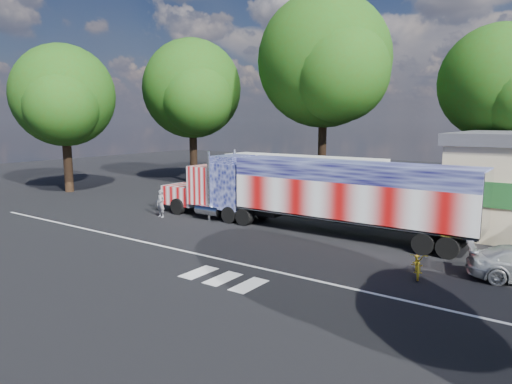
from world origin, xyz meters
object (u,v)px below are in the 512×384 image
Objects in this scene: tree_n_mid at (326,61)px; tree_w_a at (64,96)px; tree_nw_a at (193,89)px; semi_truck at (308,192)px; woman at (161,204)px; tree_ne_a at (500,83)px; coach_bus at (301,180)px; bicycle at (418,263)px.

tree_w_a is (-16.34, -13.40, -2.90)m from tree_n_mid.
tree_nw_a is at bearing -164.23° from tree_n_mid.
semi_truck is at bearing -1.10° from tree_w_a.
tree_nw_a is (-9.01, 12.72, 7.80)m from woman.
tree_nw_a is 24.94m from tree_ne_a.
tree_n_mid is at bearing 39.35° from tree_w_a.
woman is at bearing -99.74° from tree_n_mid.
tree_w_a is at bearing -161.90° from coach_bus.
tree_nw_a reaches higher than coach_bus.
coach_bus is (-4.06, 6.44, -0.34)m from semi_truck.
tree_w_a is 32.16m from tree_ne_a.
tree_nw_a is at bearing 149.55° from semi_truck.
tree_n_mid is at bearing 113.85° from semi_truck.
coach_bus is at bearing 63.73° from woman.
tree_w_a is at bearing 152.82° from bicycle.
bicycle is 24.32m from tree_n_mid.
tree_ne_a is at bearing 33.35° from coach_bus.
tree_n_mid is at bearing 15.77° from tree_nw_a.
tree_nw_a is at bearing 128.11° from woman.
bicycle is at bearing -8.56° from tree_w_a.
woman is 0.14× the size of tree_ne_a.
tree_nw_a is (-17.88, 10.51, 6.55)m from semi_truck.
coach_bus is 15.97m from tree_nw_a.
tree_n_mid reaches higher than tree_w_a.
tree_n_mid reaches higher than tree_nw_a.
bicycle is (11.00, -10.44, -1.27)m from coach_bus.
tree_ne_a reaches higher than woman.
semi_truck is 16.46m from tree_ne_a.
tree_w_a is at bearing 178.90° from semi_truck.
tree_nw_a is 1.09× the size of tree_ne_a.
tree_n_mid is 13.19m from tree_ne_a.
tree_n_mid is at bearing 107.59° from bicycle.
coach_bus is at bearing -16.40° from tree_nw_a.
woman is at bearing -119.07° from coach_bus.
coach_bus reaches higher than woman.
tree_n_mid is (-6.12, 13.84, 8.55)m from semi_truck.
tree_w_a reaches higher than woman.
tree_w_a reaches higher than coach_bus.
bicycle is 0.11× the size of tree_n_mid.
bicycle is at bearing -29.93° from semi_truck.
woman is at bearing 154.92° from bicycle.
woman is 15.47m from tree_w_a.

